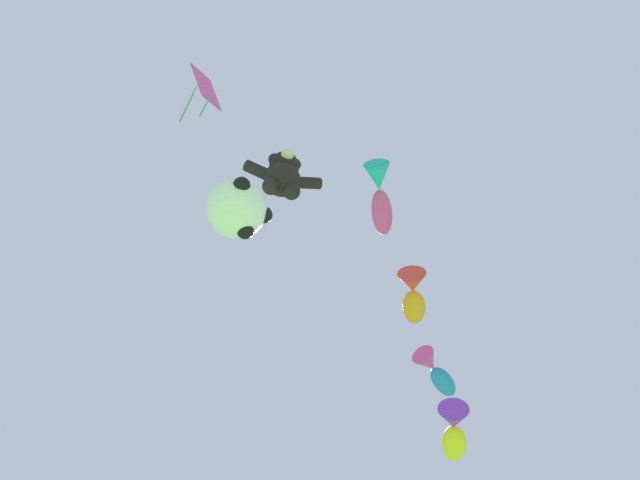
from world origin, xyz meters
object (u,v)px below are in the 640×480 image
Objects in this scene: fish_kite_magenta at (380,195)px; soccer_ball_kite at (237,209)px; fish_kite_goldfin at (454,431)px; diamond_kite at (205,90)px; fish_kite_cobalt at (436,372)px; teddy_bear_kite at (283,175)px; fish_kite_tangerine at (413,295)px.

soccer_ball_kite is at bearing -165.95° from fish_kite_magenta.
fish_kite_magenta is (3.26, 0.82, 4.03)m from soccer_ball_kite.
soccer_ball_kite is at bearing -135.69° from fish_kite_goldfin.
diamond_kite is (-4.58, -1.54, -0.28)m from fish_kite_magenta.
fish_kite_cobalt is at bearing 55.99° from fish_kite_magenta.
diamond_kite is (-2.04, -0.69, 1.94)m from teddy_bear_kite.
diamond_kite is (-7.58, -5.99, 0.38)m from fish_kite_cobalt.
teddy_bear_kite is at bearing -136.22° from fish_kite_cobalt.
fish_kite_tangerine is at bearing 31.43° from diamond_kite.
teddy_bear_kite reaches higher than soccer_ball_kite.
soccer_ball_kite is 11.48m from fish_kite_goldfin.
soccer_ball_kite is 8.85m from fish_kite_cobalt.
fish_kite_goldfin is at bearing 47.27° from teddy_bear_kite.
fish_kite_tangerine is at bearing 36.81° from teddy_bear_kite.
fish_kite_goldfin is at bearing 56.33° from fish_kite_magenta.
teddy_bear_kite is 3.48m from fish_kite_magenta.
fish_kite_magenta is 1.19× the size of fish_kite_cobalt.
fish_kite_tangerine is (1.56, 2.21, -0.61)m from fish_kite_magenta.
diamond_kite reaches higher than soccer_ball_kite.
fish_kite_cobalt is (3.00, 4.45, -0.66)m from fish_kite_magenta.
fish_kite_magenta reaches higher than soccer_ball_kite.
fish_kite_goldfin is (2.95, 4.56, 0.30)m from fish_kite_tangerine.
fish_kite_magenta is (2.54, 0.86, 2.22)m from teddy_bear_kite.
fish_kite_magenta is 1.20× the size of fish_kite_tangerine.
teddy_bear_kite is at bearing -143.19° from fish_kite_tangerine.
fish_kite_magenta reaches higher than fish_kite_tangerine.
fish_kite_tangerine is 7.20m from diamond_kite.
teddy_bear_kite is at bearing -132.73° from fish_kite_goldfin.
fish_kite_cobalt is at bearing 40.05° from soccer_ball_kite.
teddy_bear_kite is 0.98× the size of fish_kite_cobalt.
diamond_kite is at bearing -148.57° from fish_kite_tangerine.
fish_kite_magenta is at bearing 18.63° from diamond_kite.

